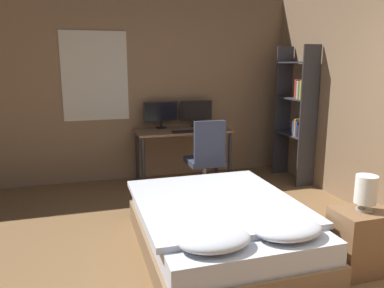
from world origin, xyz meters
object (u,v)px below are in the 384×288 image
bed (220,227)px  bookshelf (298,109)px  office_chair (206,166)px  computer_mouse (207,130)px  desk (183,136)px  monitor_right (196,112)px  monitor_left (161,113)px  bedside_lamp (366,190)px  nightstand (361,241)px  keyboard (187,131)px

bed → bookshelf: bearing=42.7°
office_chair → computer_mouse: bearing=70.3°
bed → office_chair: size_ratio=1.85×
computer_mouse → desk: bearing=143.4°
monitor_right → bookshelf: bearing=-27.5°
bed → monitor_left: 2.51m
bedside_lamp → office_chair: size_ratio=0.29×
desk → bookshelf: size_ratio=0.69×
office_chair → bookshelf: size_ratio=0.52×
desk → office_chair: 0.78m
nightstand → monitor_left: bearing=108.6°
desk → computer_mouse: computer_mouse is taller
desk → bookshelf: 1.71m
bed → monitor_left: size_ratio=3.75×
office_chair → monitor_right: bearing=80.5°
monitor_left → keyboard: bearing=-58.4°
keyboard → desk: bearing=90.0°
bed → keyboard: size_ratio=4.63×
bookshelf → desk: bearing=163.7°
bedside_lamp → computer_mouse: (-0.46, 2.62, 0.08)m
monitor_right → computer_mouse: monitor_right is taller
nightstand → monitor_right: 3.19m
bed → bedside_lamp: bedside_lamp is taller
bedside_lamp → desk: bearing=105.0°
bookshelf → bedside_lamp: bearing=-109.5°
desk → monitor_left: 0.48m
monitor_left → keyboard: (0.27, -0.44, -0.22)m
office_chair → bedside_lamp: bearing=-73.1°
keyboard → monitor_left: bearing=121.6°
monitor_left → office_chair: bearing=-67.7°
bed → keyboard: bearing=82.9°
monitor_left → monitor_right: (0.55, 0.00, 0.00)m
monitor_left → computer_mouse: (0.57, -0.44, -0.21)m
bedside_lamp → bookshelf: bearing=70.5°
bed → nightstand: nightstand is taller
bedside_lamp → computer_mouse: bearing=100.0°
computer_mouse → monitor_right: bearing=92.9°
nightstand → desk: (-0.76, 2.84, 0.41)m
desk → bedside_lamp: bearing=-75.0°
bedside_lamp → desk: (-0.76, 2.84, -0.04)m
bedside_lamp → monitor_right: (-0.49, 3.07, 0.29)m
desk → nightstand: bearing=-75.0°
bed → monitor_right: monitor_right is taller
keyboard → office_chair: (0.12, -0.50, -0.37)m
monitor_left → monitor_right: bearing=0.0°
office_chair → monitor_left: bearing=112.3°
computer_mouse → office_chair: 0.66m
keyboard → bookshelf: size_ratio=0.21×
monitor_right → bookshelf: (1.33, -0.69, 0.07)m
desk → monitor_right: bearing=39.3°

